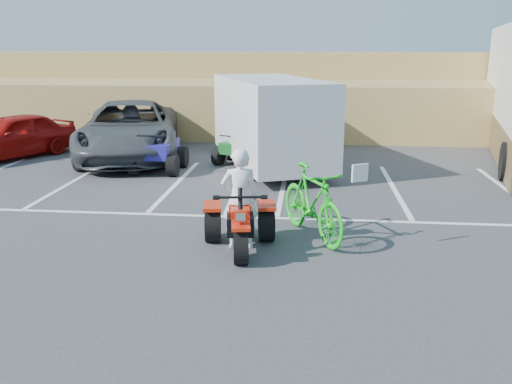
# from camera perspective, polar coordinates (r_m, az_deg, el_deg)

# --- Properties ---
(ground) EXTENTS (100.00, 100.00, 0.00)m
(ground) POSITION_cam_1_polar(r_m,az_deg,el_deg) (8.70, 1.18, -7.61)
(ground) COLOR #39393C
(ground) RESTS_ON ground
(parking_stripes) EXTENTS (28.00, 5.16, 0.01)m
(parking_stripes) POSITION_cam_1_polar(r_m,az_deg,el_deg) (12.53, 6.63, -0.54)
(parking_stripes) COLOR white
(parking_stripes) RESTS_ON ground
(grass_embankment) EXTENTS (40.00, 8.50, 3.10)m
(grass_embankment) POSITION_cam_1_polar(r_m,az_deg,el_deg) (23.57, 4.27, 10.34)
(grass_embankment) COLOR #9A7C46
(grass_embankment) RESTS_ON ground
(red_trike_atv) EXTENTS (1.50, 1.85, 1.09)m
(red_trike_atv) POSITION_cam_1_polar(r_m,az_deg,el_deg) (9.28, -1.66, -6.13)
(red_trike_atv) COLOR red
(red_trike_atv) RESTS_ON ground
(rider) EXTENTS (0.69, 0.50, 1.74)m
(rider) POSITION_cam_1_polar(r_m,az_deg,el_deg) (9.15, -1.72, -0.71)
(rider) COLOR white
(rider) RESTS_ON ground
(green_dirt_bike) EXTENTS (1.57, 2.22, 1.32)m
(green_dirt_bike) POSITION_cam_1_polar(r_m,az_deg,el_deg) (9.74, 5.91, -1.08)
(green_dirt_bike) COLOR #14BF19
(green_dirt_bike) RESTS_ON ground
(grey_pickup) EXTENTS (4.23, 6.68, 1.72)m
(grey_pickup) POSITION_cam_1_polar(r_m,az_deg,el_deg) (17.32, -13.11, 6.40)
(grey_pickup) COLOR #3F4246
(grey_pickup) RESTS_ON ground
(red_car) EXTENTS (3.32, 4.31, 1.37)m
(red_car) POSITION_cam_1_polar(r_m,az_deg,el_deg) (18.40, -24.38, 5.40)
(red_car) COLOR #9A0C08
(red_car) RESTS_ON ground
(cargo_trailer) EXTENTS (3.90, 5.77, 2.50)m
(cargo_trailer) POSITION_cam_1_polar(r_m,az_deg,el_deg) (15.35, 1.48, 7.58)
(cargo_trailer) COLOR silver
(cargo_trailer) RESTS_ON ground
(quad_atv_blue) EXTENTS (1.28, 1.72, 1.12)m
(quad_atv_blue) POSITION_cam_1_polar(r_m,az_deg,el_deg) (15.32, -10.06, 2.19)
(quad_atv_blue) COLOR navy
(quad_atv_blue) RESTS_ON ground
(quad_atv_green) EXTENTS (1.53, 1.70, 0.91)m
(quad_atv_green) POSITION_cam_1_polar(r_m,az_deg,el_deg) (16.07, -1.79, 3.02)
(quad_atv_green) COLOR #135620
(quad_atv_green) RESTS_ON ground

